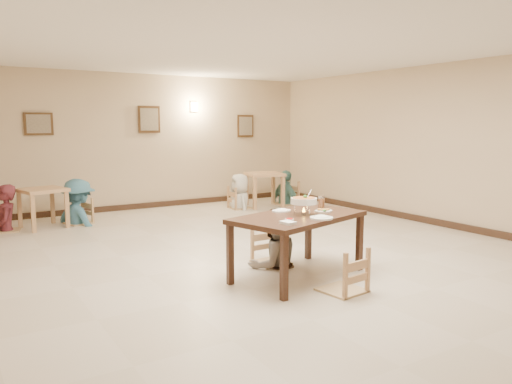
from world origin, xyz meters
TOP-DOWN VIEW (x-y plane):
  - floor at (0.00, 0.00)m, footprint 10.00×10.00m
  - ceiling at (0.00, 0.00)m, footprint 10.00×10.00m
  - wall_back at (0.00, 5.00)m, footprint 10.00×0.00m
  - wall_right at (4.00, 0.00)m, footprint 0.00×10.00m
  - baseboard_back at (0.00, 4.97)m, footprint 8.00×0.06m
  - baseboard_right at (3.97, 0.00)m, footprint 0.06×10.00m
  - picture_a at (-2.20, 4.96)m, footprint 0.55×0.04m
  - picture_b at (0.10, 4.96)m, footprint 0.50×0.04m
  - picture_c at (2.60, 4.96)m, footprint 0.45×0.04m
  - wall_sconce at (1.20, 4.96)m, footprint 0.16×0.05m
  - main_table at (-0.18, -1.01)m, footprint 1.87×1.36m
  - chair_far at (-0.12, -0.33)m, footprint 0.43×0.43m
  - chair_near at (-0.08, -1.73)m, footprint 0.46×0.46m
  - main_diner at (-0.15, -0.43)m, footprint 0.76×0.60m
  - curry_warmer at (-0.11, -1.04)m, footprint 0.36×0.32m
  - rice_plate_far at (-0.22, -0.71)m, footprint 0.26×0.26m
  - rice_plate_near at (-0.10, -1.37)m, footprint 0.27×0.27m
  - fried_plate at (0.22, -1.02)m, footprint 0.24×0.24m
  - chili_dish at (-0.47, -1.24)m, footprint 0.10×0.10m
  - napkin_cutlery at (-0.61, -1.41)m, footprint 0.16×0.26m
  - drink_glass at (0.40, -0.75)m, footprint 0.08×0.08m
  - bg_table_left at (-2.37, 3.85)m, footprint 0.89×0.89m
  - bg_table_right at (2.38, 3.74)m, footprint 0.96×0.96m
  - bg_chair_ll at (-2.99, 3.86)m, footprint 0.44×0.44m
  - bg_chair_lr at (-1.74, 3.91)m, footprint 0.43×0.43m
  - bg_chair_rl at (1.77, 3.81)m, footprint 0.44×0.44m
  - bg_chair_rr at (2.99, 3.73)m, footprint 0.48×0.48m
  - bg_diner_a at (-2.99, 3.86)m, footprint 0.46×0.65m
  - bg_diner_b at (-1.74, 3.91)m, footprint 1.07×1.28m
  - bg_diner_c at (1.77, 3.81)m, footprint 0.63×0.84m
  - bg_diner_d at (2.99, 3.73)m, footprint 0.45×0.98m

SIDE VIEW (x-z plane):
  - floor at x=0.00m, z-range 0.00..0.00m
  - baseboard_back at x=0.00m, z-range 0.00..0.12m
  - baseboard_right at x=3.97m, z-range 0.00..0.12m
  - bg_chair_lr at x=-1.74m, z-range 0.00..0.91m
  - chair_far at x=-0.12m, z-range 0.00..0.92m
  - bg_chair_ll at x=-2.99m, z-range 0.00..0.94m
  - bg_chair_rl at x=1.77m, z-range 0.00..0.94m
  - chair_near at x=-0.08m, z-range 0.00..0.97m
  - bg_chair_rr at x=2.99m, z-range 0.00..1.03m
  - bg_table_left at x=-2.37m, z-range 0.23..0.96m
  - bg_table_right at x=2.38m, z-range 0.25..1.04m
  - main_table at x=-0.18m, z-range 0.31..1.09m
  - main_diner at x=-0.15m, z-range 0.00..1.54m
  - bg_diner_c at x=1.77m, z-range 0.00..1.57m
  - chili_dish at x=-0.47m, z-range 0.78..0.80m
  - rice_plate_far at x=-0.22m, z-range 0.77..0.83m
  - rice_plate_near at x=-0.10m, z-range 0.77..0.83m
  - napkin_cutlery at x=-0.61m, z-range 0.78..0.81m
  - fried_plate at x=0.22m, z-range 0.77..0.83m
  - bg_diner_d at x=2.99m, z-range 0.00..1.63m
  - bg_diner_a at x=-2.99m, z-range 0.00..1.67m
  - drink_glass at x=0.40m, z-range 0.78..0.94m
  - bg_diner_b at x=-1.74m, z-range 0.00..1.73m
  - curry_warmer at x=-0.11m, z-range 0.81..1.10m
  - wall_back at x=0.00m, z-range -3.50..6.50m
  - wall_right at x=4.00m, z-range -3.50..6.50m
  - picture_c at x=2.60m, z-range 1.57..2.12m
  - picture_a at x=-2.20m, z-range 1.67..2.12m
  - picture_b at x=0.10m, z-range 1.70..2.30m
  - wall_sconce at x=1.20m, z-range 2.19..2.41m
  - ceiling at x=0.00m, z-range 3.00..3.00m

